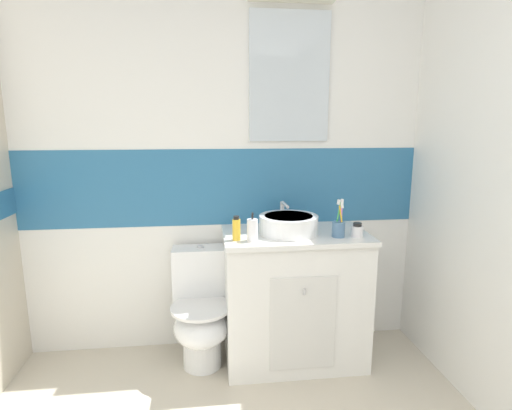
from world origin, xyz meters
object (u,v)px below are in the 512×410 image
at_px(toilet, 201,312).
at_px(deodorant_spray_can, 236,229).
at_px(hair_gel_jar, 357,230).
at_px(toothbrush_cup, 339,227).
at_px(sink_basin, 288,224).
at_px(soap_dispenser, 252,230).

distance_m(toilet, deodorant_spray_can, 0.62).
xyz_separation_m(hair_gel_jar, deodorant_spray_can, (-0.72, 0.02, 0.03)).
height_order(toothbrush_cup, hair_gel_jar, toothbrush_cup).
bearing_deg(deodorant_spray_can, sink_basin, 18.97).
xyz_separation_m(soap_dispenser, deodorant_spray_can, (-0.09, 0.03, 0.00)).
height_order(sink_basin, hair_gel_jar, sink_basin).
xyz_separation_m(toilet, deodorant_spray_can, (0.22, -0.14, 0.57)).
distance_m(sink_basin, deodorant_spray_can, 0.35).
bearing_deg(deodorant_spray_can, hair_gel_jar, -1.23).
height_order(toothbrush_cup, soap_dispenser, toothbrush_cup).
xyz_separation_m(toothbrush_cup, hair_gel_jar, (0.11, -0.01, -0.02)).
distance_m(sink_basin, soap_dispenser, 0.27).
xyz_separation_m(sink_basin, deodorant_spray_can, (-0.33, -0.11, 0.01)).
relative_size(soap_dispenser, hair_gel_jar, 1.98).
distance_m(sink_basin, hair_gel_jar, 0.41).
bearing_deg(soap_dispenser, sink_basin, 30.42).
height_order(sink_basin, deodorant_spray_can, sink_basin).
relative_size(sink_basin, toilet, 0.54).
height_order(toilet, soap_dispenser, soap_dispenser).
xyz_separation_m(sink_basin, hair_gel_jar, (0.39, -0.13, -0.02)).
distance_m(toilet, hair_gel_jar, 1.09).
xyz_separation_m(sink_basin, toothbrush_cup, (0.28, -0.12, -0.00)).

